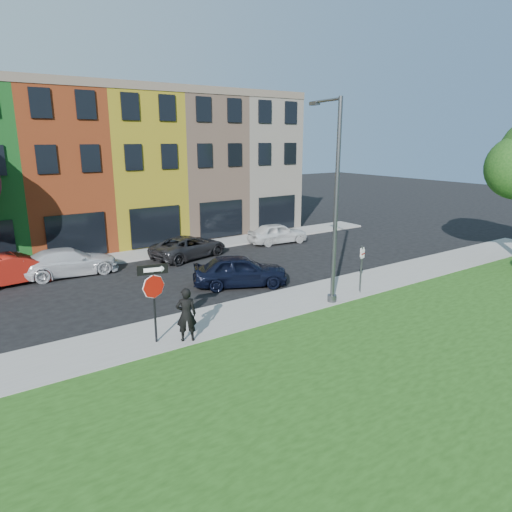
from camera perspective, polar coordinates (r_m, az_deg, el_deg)
ground at (r=17.90m, az=8.25°, el=-9.19°), size 120.00×120.00×0.00m
sidewalk_near at (r=21.20m, az=6.76°, el=-5.13°), size 40.00×3.00×0.12m
sidewalk_far at (r=29.04m, az=-16.88°, el=-0.24°), size 40.00×2.40×0.12m
rowhouse_block at (r=34.32m, az=-19.94°, el=10.08°), size 30.00×10.12×10.00m
stop_sign at (r=16.15m, az=-12.68°, el=-3.86°), size 1.03×0.28×2.85m
man at (r=16.43m, az=-8.71°, el=-7.24°), size 1.05×0.98×1.98m
sedan_near at (r=22.59m, az=-1.99°, el=-1.83°), size 5.43×6.09×1.59m
parked_car_red at (r=25.97m, az=-27.78°, el=-1.41°), size 2.62×5.02×1.54m
parked_car_silver at (r=26.32m, az=-22.35°, el=-0.69°), size 2.57×5.29×1.48m
parked_car_dark at (r=28.26m, az=-8.38°, el=1.16°), size 4.70×6.06×1.37m
parked_car_white at (r=31.86m, az=2.72°, el=2.87°), size 2.81×4.66×1.43m
street_lamp at (r=19.73m, az=9.68°, el=6.55°), size 0.82×2.55×8.66m
parking_sign_a at (r=21.64m, az=13.09°, el=-1.05°), size 0.31×0.12×2.18m
parking_sign_b at (r=21.89m, az=13.01°, el=-0.84°), size 0.32×0.11×2.20m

